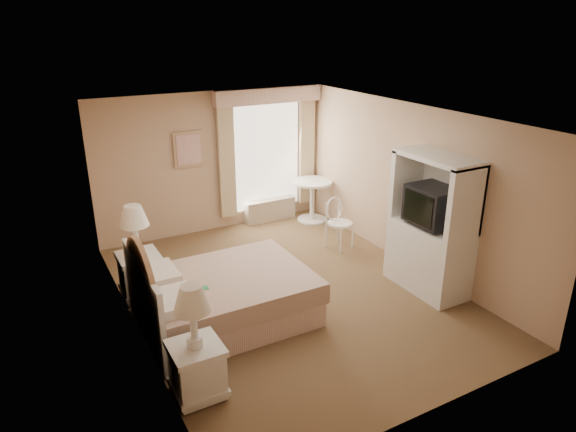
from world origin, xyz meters
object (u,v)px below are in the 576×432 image
cafe_chair (337,219)px  armoire (431,235)px  round_table (312,194)px  bed (219,297)px  nightstand_far (139,263)px  nightstand_near (196,356)px

cafe_chair → armoire: (0.33, -1.82, 0.31)m
round_table → cafe_chair: (-0.26, -1.24, -0.03)m
bed → round_table: bearing=40.5°
bed → nightstand_far: (-0.72, 1.13, 0.15)m
bed → round_table: (2.87, 2.46, 0.18)m
nightstand_near → cafe_chair: nightstand_near is taller
round_table → bed: bearing=-139.5°
bed → cafe_chair: bed is taller
nightstand_near → nightstand_far: nightstand_far is taller
cafe_chair → nightstand_far: bearing=164.5°
nightstand_near → round_table: bearing=45.4°
nightstand_far → armoire: 4.06m
round_table → armoire: bearing=-88.8°
nightstand_near → cafe_chair: size_ratio=1.45×
bed → nightstand_near: bearing=-121.1°
round_table → nightstand_near: bearing=-134.6°
round_table → cafe_chair: cafe_chair is taller
bed → nightstand_far: nightstand_far is taller
nightstand_far → cafe_chair: (3.33, 0.08, 0.00)m
bed → cafe_chair: 2.88m
nightstand_near → round_table: size_ratio=1.58×
nightstand_far → round_table: bearing=20.2°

